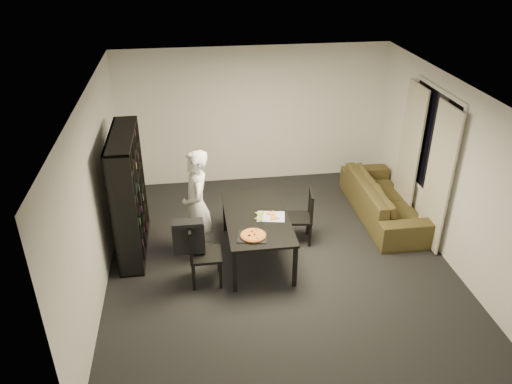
{
  "coord_description": "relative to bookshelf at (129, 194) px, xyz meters",
  "views": [
    {
      "loc": [
        -1.2,
        -6.06,
        4.47
      ],
      "look_at": [
        -0.31,
        0.23,
        1.05
      ],
      "focal_mm": 35.0,
      "sensor_mm": 36.0,
      "label": 1
    }
  ],
  "objects": [
    {
      "name": "kitchen_towel",
      "position": [
        2.05,
        -0.51,
        -0.25
      ],
      "size": [
        0.45,
        0.37,
        0.01
      ],
      "primitive_type": "cube",
      "rotation": [
        0.0,
        0.0,
        -0.19
      ],
      "color": "white",
      "rests_on": "dining_table"
    },
    {
      "name": "pizza_slices",
      "position": [
        1.98,
        -0.49,
        -0.24
      ],
      "size": [
        0.38,
        0.32,
        0.01
      ],
      "primitive_type": null,
      "rotation": [
        0.0,
        0.0,
        -0.02
      ],
      "color": "gold",
      "rests_on": "dining_table"
    },
    {
      "name": "pepperoni_pizza",
      "position": [
        1.72,
        -1.0,
        -0.23
      ],
      "size": [
        0.35,
        0.35,
        0.03
      ],
      "rotation": [
        0.0,
        0.0,
        0.32
      ],
      "color": "#A25A2F",
      "rests_on": "dining_table"
    },
    {
      "name": "baking_tray",
      "position": [
        1.71,
        -1.0,
        -0.25
      ],
      "size": [
        0.45,
        0.39,
        0.01
      ],
      "primitive_type": "cube",
      "rotation": [
        0.0,
        0.0,
        -0.19
      ],
      "color": "black",
      "rests_on": "dining_table"
    },
    {
      "name": "room",
      "position": [
        2.16,
        -0.6,
        0.35
      ],
      "size": [
        5.01,
        5.51,
        2.61
      ],
      "color": "black",
      "rests_on": "ground"
    },
    {
      "name": "chair_left",
      "position": [
        0.97,
        -0.97,
        -0.42
      ],
      "size": [
        0.43,
        0.43,
        0.93
      ],
      "rotation": [
        0.0,
        0.0,
        1.56
      ],
      "color": "black",
      "rests_on": "room"
    },
    {
      "name": "sofa",
      "position": [
        4.17,
        0.39,
        -0.62
      ],
      "size": [
        0.88,
        2.25,
        0.66
      ],
      "primitive_type": "imported",
      "rotation": [
        0.0,
        0.0,
        1.57
      ],
      "color": "#393017",
      "rests_on": "room"
    },
    {
      "name": "curtain_right",
      "position": [
        4.56,
        0.52,
        0.2
      ],
      "size": [
        0.03,
        0.7,
        2.25
      ],
      "primitive_type": "cube",
      "color": "beige",
      "rests_on": "room"
    },
    {
      "name": "window_frame",
      "position": [
        4.64,
        -0.0,
        0.55
      ],
      "size": [
        0.03,
        1.52,
        1.72
      ],
      "primitive_type": "cube",
      "color": "white",
      "rests_on": "room"
    },
    {
      "name": "person",
      "position": [
        0.98,
        -0.32,
        -0.09
      ],
      "size": [
        0.45,
        0.65,
        1.72
      ],
      "primitive_type": "imported",
      "rotation": [
        0.0,
        0.0,
        -1.5
      ],
      "color": "white",
      "rests_on": "room"
    },
    {
      "name": "bookshelf",
      "position": [
        0.0,
        0.0,
        0.0
      ],
      "size": [
        0.35,
        1.5,
        1.9
      ],
      "primitive_type": "cube",
      "color": "black",
      "rests_on": "room"
    },
    {
      "name": "curtain_left",
      "position": [
        4.56,
        -0.52,
        0.2
      ],
      "size": [
        0.03,
        0.7,
        2.25
      ],
      "primitive_type": "cube",
      "color": "beige",
      "rests_on": "room"
    },
    {
      "name": "draped_jacket",
      "position": [
        0.84,
        -0.97,
        -0.18
      ],
      "size": [
        0.43,
        0.18,
        0.51
      ],
      "rotation": [
        0.0,
        0.0,
        1.56
      ],
      "color": "black",
      "rests_on": "chair_left"
    },
    {
      "name": "chair_right",
      "position": [
        2.63,
        -0.16,
        -0.46
      ],
      "size": [
        0.45,
        0.45,
        0.87
      ],
      "rotation": [
        0.0,
        0.0,
        -1.71
      ],
      "color": "black",
      "rests_on": "room"
    },
    {
      "name": "dining_table",
      "position": [
        1.85,
        -0.47,
        -0.32
      ],
      "size": [
        0.92,
        1.66,
        0.69
      ],
      "color": "black",
      "rests_on": "room"
    },
    {
      "name": "window_pane",
      "position": [
        4.64,
        -0.0,
        0.55
      ],
      "size": [
        0.02,
        1.4,
        1.6
      ],
      "primitive_type": "cube",
      "color": "black",
      "rests_on": "room"
    }
  ]
}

